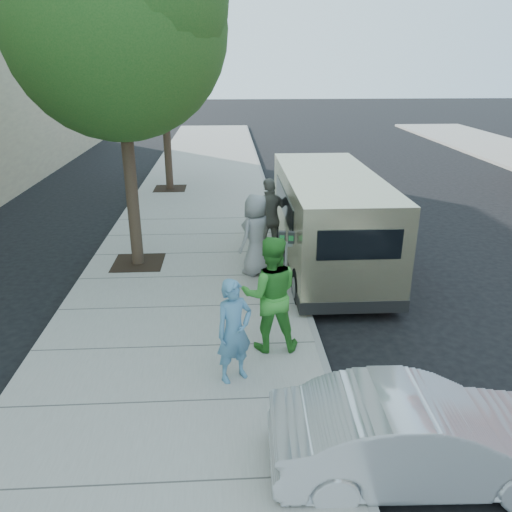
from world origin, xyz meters
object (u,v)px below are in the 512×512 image
tree_far (163,56)px  person_green_shirt (270,294)px  sedan (418,436)px  parking_meter (286,251)px  tree_near (118,19)px  person_striped_polo (270,219)px  person_officer (234,331)px  person_gray_shirt (256,235)px  van (328,218)px

tree_far → person_green_shirt: (2.83, -11.61, -3.73)m
sedan → parking_meter: bearing=14.8°
tree_near → sedan: bearing=-57.3°
tree_near → tree_far: tree_near is taller
tree_near → person_striped_polo: (3.18, 0.20, -4.40)m
person_officer → person_gray_shirt: bearing=52.1°
tree_far → person_officer: (2.22, -12.48, -3.91)m
van → sedan: size_ratio=1.76×
van → person_gray_shirt: (-1.77, -0.70, -0.14)m
parking_meter → van: 2.47m
tree_far → person_green_shirt: tree_far is taller
tree_near → sedan: 9.48m
tree_near → person_green_shirt: tree_near is taller
parking_meter → person_striped_polo: size_ratio=0.74×
parking_meter → person_green_shirt: 1.86m
van → person_green_shirt: size_ratio=3.12×
sedan → person_officer: person_officer is taller
person_gray_shirt → tree_near: bearing=-63.9°
tree_near → van: size_ratio=1.20×
person_gray_shirt → person_striped_polo: size_ratio=0.93×
tree_far → parking_meter: size_ratio=4.39×
tree_far → person_striped_polo: 8.88m
person_green_shirt → parking_meter: bearing=-104.6°
parking_meter → tree_near: bearing=158.5°
tree_near → person_gray_shirt: bearing=-15.6°
van → person_officer: 5.34m
person_officer → person_gray_shirt: 4.14m
person_gray_shirt → sedan: bearing=56.5°
parking_meter → van: van is taller
person_officer → parking_meter: bearing=37.6°
tree_far → person_green_shirt: size_ratio=3.24×
parking_meter → person_officer: person_officer is taller
sedan → person_officer: 2.91m
van → person_green_shirt: van is taller
person_green_shirt → person_gray_shirt: 3.23m
person_striped_polo → person_gray_shirt: bearing=50.1°
parking_meter → sedan: size_ratio=0.42×
tree_far → parking_meter: 10.98m
sedan → person_striped_polo: bearing=11.4°
tree_far → sedan: bearing=-73.1°
tree_near → person_gray_shirt: (2.78, -0.78, -4.46)m
tree_near → person_striped_polo: tree_near is taller
person_green_shirt → person_gray_shirt: (-0.05, 3.23, -0.07)m
tree_far → tree_near: bearing=-90.0°
person_striped_polo → tree_far: bearing=-84.4°
tree_near → person_striped_polo: 5.43m
tree_far → person_officer: size_ratio=3.92×
tree_near → tree_far: 7.63m
van → person_striped_polo: size_ratio=3.12×
person_green_shirt → van: bearing=-113.4°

